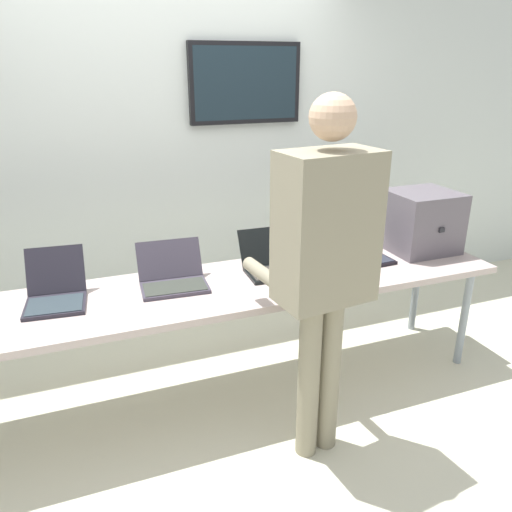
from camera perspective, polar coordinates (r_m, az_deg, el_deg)
The scene contains 10 objects.
ground at distance 3.24m, azimuth -4.09°, elevation -15.49°, with size 8.00×8.00×0.04m, color beige.
back_wall at distance 3.75m, azimuth -9.62°, elevation 12.27°, with size 8.00×0.11×2.69m.
workbench at distance 2.88m, azimuth -4.44°, elevation -4.19°, with size 3.43×0.70×0.73m.
equipment_box at distance 3.52m, azimuth 18.24°, elevation 3.79°, with size 0.43×0.41×0.40m.
laptop_station_1 at distance 2.85m, azimuth -21.83°, elevation -3.76°, with size 0.33×0.41×0.25m.
laptop_station_2 at distance 2.88m, azimuth -9.45°, elevation -2.30°, with size 0.39×0.36×0.22m.
laptop_station_3 at distance 3.05m, azimuth 2.00°, elevation -0.69°, with size 0.37×0.37×0.23m.
laptop_station_4 at distance 3.29m, azimuth 11.65°, elevation 0.68°, with size 0.35×0.34×0.26m.
person at distance 2.30m, azimuth 7.78°, elevation 0.27°, with size 0.49×0.63×1.80m.
paper_sheet at distance 2.97m, azimuth 9.38°, elevation -2.63°, with size 0.28×0.34×0.00m.
Camera 1 is at (-0.72, -2.51, 1.91)m, focal length 35.20 mm.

